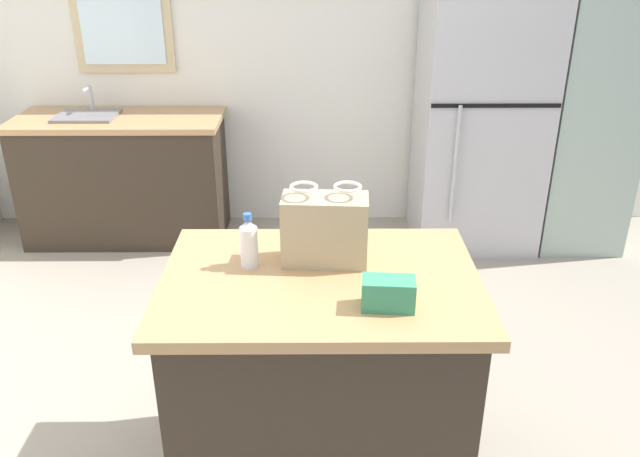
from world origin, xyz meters
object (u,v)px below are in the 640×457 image
object	(u,v)px
shopping_bag	(326,229)
small_box	(388,293)
kitchen_island	(320,380)
bottle	(249,243)
refrigerator	(480,123)
tall_cabinet	(589,99)

from	to	relation	value
shopping_bag	small_box	xyz separation A→B (m)	(0.20, -0.32, -0.08)
kitchen_island	bottle	bearing A→B (deg)	161.75
refrigerator	small_box	bearing A→B (deg)	-109.75
kitchen_island	tall_cabinet	world-z (taller)	tall_cabinet
tall_cabinet	shopping_bag	size ratio (longest dim) A/B	6.38
kitchen_island	small_box	size ratio (longest dim) A/B	6.59
tall_cabinet	small_box	world-z (taller)	tall_cabinet
refrigerator	shopping_bag	distance (m)	2.37
refrigerator	shopping_bag	size ratio (longest dim) A/B	5.35
tall_cabinet	shopping_bag	bearing A→B (deg)	-130.25
tall_cabinet	shopping_bag	world-z (taller)	tall_cabinet
kitchen_island	small_box	distance (m)	0.59
refrigerator	small_box	size ratio (longest dim) A/B	9.92
kitchen_island	shopping_bag	bearing A→B (deg)	80.80
refrigerator	shopping_bag	bearing A→B (deg)	-116.96
refrigerator	tall_cabinet	size ratio (longest dim) A/B	0.84
bottle	tall_cabinet	bearing A→B (deg)	46.06
refrigerator	tall_cabinet	bearing A→B (deg)	0.02
refrigerator	bottle	size ratio (longest dim) A/B	8.22
small_box	bottle	bearing A→B (deg)	148.61
kitchen_island	bottle	xyz separation A→B (m)	(-0.26, 0.09, 0.55)
shopping_bag	small_box	distance (m)	0.39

